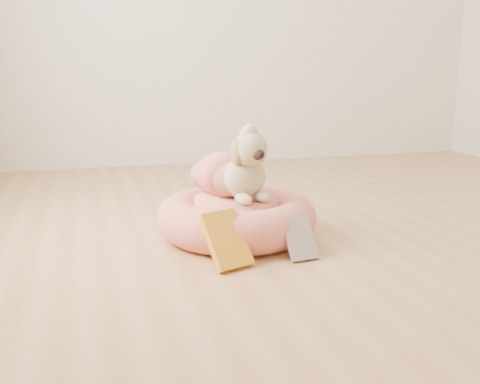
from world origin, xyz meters
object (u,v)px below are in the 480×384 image
object	(u,v)px
pet_bed	(237,217)
dog	(233,159)
book_yellow	(227,240)
book_white	(300,239)

from	to	relation	value
pet_bed	dog	world-z (taller)	dog
pet_bed	book_yellow	bearing A→B (deg)	-111.90
pet_bed	book_yellow	size ratio (longest dim) A/B	3.08
dog	pet_bed	bearing A→B (deg)	-44.04
pet_bed	book_yellow	xyz separation A→B (m)	(-0.13, -0.33, 0.01)
dog	book_yellow	distance (m)	0.43
pet_bed	book_white	bearing A→B (deg)	-64.58
pet_bed	book_yellow	world-z (taller)	book_yellow
pet_bed	book_white	size ratio (longest dim) A/B	3.96
dog	book_yellow	bearing A→B (deg)	-125.79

